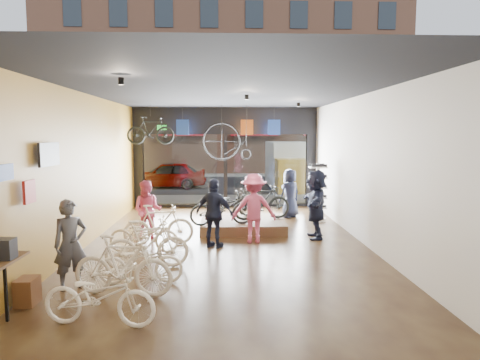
{
  "coord_description": "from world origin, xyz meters",
  "views": [
    {
      "loc": [
        -0.05,
        -10.48,
        2.76
      ],
      "look_at": [
        0.39,
        1.4,
        1.51
      ],
      "focal_mm": 32.0,
      "sensor_mm": 36.0,
      "label": 1
    }
  ],
  "objects_px": {
    "display_platform": "(243,225)",
    "display_bike_right": "(231,203)",
    "customer_4": "(290,193)",
    "penny_farthing": "(229,143)",
    "street_car": "(167,175)",
    "box_truck": "(291,166)",
    "sunglasses_rack": "(318,192)",
    "hung_bike": "(151,130)",
    "floor_bike_5": "(159,225)",
    "customer_0": "(70,244)",
    "customer_3": "(254,208)",
    "floor_bike_0": "(99,296)",
    "customer_2": "(214,213)",
    "floor_bike_3": "(147,244)",
    "floor_bike_4": "(144,234)",
    "floor_bike_2": "(141,262)",
    "display_bike_mid": "(262,202)",
    "display_bike_left": "(222,208)",
    "customer_1": "(148,211)",
    "floor_bike_1": "(123,266)",
    "customer_5": "(316,204)"
  },
  "relations": [
    {
      "from": "display_platform",
      "to": "display_bike_right",
      "type": "relative_size",
      "value": 1.53
    },
    {
      "from": "customer_4",
      "to": "penny_farthing",
      "type": "distance_m",
      "value": 2.77
    },
    {
      "from": "street_car",
      "to": "box_truck",
      "type": "distance_m",
      "value": 6.48
    },
    {
      "from": "street_car",
      "to": "customer_4",
      "type": "xyz_separation_m",
      "value": [
        5.2,
        -8.31,
        0.13
      ]
    },
    {
      "from": "sunglasses_rack",
      "to": "display_platform",
      "type": "bearing_deg",
      "value": -171.52
    },
    {
      "from": "sunglasses_rack",
      "to": "hung_bike",
      "type": "relative_size",
      "value": 1.18
    },
    {
      "from": "floor_bike_5",
      "to": "customer_0",
      "type": "height_order",
      "value": "customer_0"
    },
    {
      "from": "street_car",
      "to": "customer_0",
      "type": "xyz_separation_m",
      "value": [
        0.22,
        -14.87,
        0.12
      ]
    },
    {
      "from": "box_truck",
      "to": "customer_3",
      "type": "distance_m",
      "value": 10.98
    },
    {
      "from": "floor_bike_0",
      "to": "customer_3",
      "type": "height_order",
      "value": "customer_3"
    },
    {
      "from": "customer_2",
      "to": "sunglasses_rack",
      "type": "distance_m",
      "value": 4.53
    },
    {
      "from": "floor_bike_3",
      "to": "customer_2",
      "type": "bearing_deg",
      "value": -49.43
    },
    {
      "from": "box_truck",
      "to": "floor_bike_4",
      "type": "relative_size",
      "value": 3.7
    },
    {
      "from": "street_car",
      "to": "penny_farthing",
      "type": "xyz_separation_m",
      "value": [
        3.18,
        -7.44,
        1.81
      ]
    },
    {
      "from": "display_platform",
      "to": "penny_farthing",
      "type": "height_order",
      "value": "penny_farthing"
    },
    {
      "from": "floor_bike_2",
      "to": "display_bike_mid",
      "type": "bearing_deg",
      "value": -33.62
    },
    {
      "from": "customer_0",
      "to": "sunglasses_rack",
      "type": "xyz_separation_m",
      "value": [
        5.77,
        5.9,
        0.12
      ]
    },
    {
      "from": "display_bike_left",
      "to": "display_bike_right",
      "type": "distance_m",
      "value": 1.18
    },
    {
      "from": "floor_bike_5",
      "to": "customer_2",
      "type": "xyz_separation_m",
      "value": [
        1.4,
        -0.23,
        0.33
      ]
    },
    {
      "from": "floor_bike_4",
      "to": "display_bike_left",
      "type": "height_order",
      "value": "display_bike_left"
    },
    {
      "from": "display_bike_right",
      "to": "customer_1",
      "type": "height_order",
      "value": "customer_1"
    },
    {
      "from": "floor_bike_2",
      "to": "box_truck",
      "type": "bearing_deg",
      "value": -23.04
    },
    {
      "from": "display_bike_left",
      "to": "floor_bike_1",
      "type": "bearing_deg",
      "value": 148.89
    },
    {
      "from": "display_platform",
      "to": "display_bike_mid",
      "type": "distance_m",
      "value": 0.88
    },
    {
      "from": "display_bike_right",
      "to": "customer_5",
      "type": "relative_size",
      "value": 0.85
    },
    {
      "from": "display_bike_left",
      "to": "hung_bike",
      "type": "height_order",
      "value": "hung_bike"
    },
    {
      "from": "floor_bike_0",
      "to": "customer_0",
      "type": "height_order",
      "value": "customer_0"
    },
    {
      "from": "display_bike_left",
      "to": "customer_0",
      "type": "height_order",
      "value": "customer_0"
    },
    {
      "from": "floor_bike_3",
      "to": "customer_3",
      "type": "distance_m",
      "value": 3.19
    },
    {
      "from": "street_car",
      "to": "customer_1",
      "type": "distance_m",
      "value": 11.4
    },
    {
      "from": "customer_2",
      "to": "penny_farthing",
      "type": "distance_m",
      "value": 4.99
    },
    {
      "from": "floor_bike_0",
      "to": "customer_1",
      "type": "height_order",
      "value": "customer_1"
    },
    {
      "from": "floor_bike_1",
      "to": "customer_3",
      "type": "bearing_deg",
      "value": -24.38
    },
    {
      "from": "floor_bike_1",
      "to": "floor_bike_5",
      "type": "xyz_separation_m",
      "value": [
        0.1,
        3.38,
        -0.01
      ]
    },
    {
      "from": "floor_bike_1",
      "to": "customer_5",
      "type": "relative_size",
      "value": 0.96
    },
    {
      "from": "display_bike_mid",
      "to": "customer_1",
      "type": "relative_size",
      "value": 1.09
    },
    {
      "from": "display_bike_right",
      "to": "customer_4",
      "type": "xyz_separation_m",
      "value": [
        2.0,
        1.43,
        0.1
      ]
    },
    {
      "from": "customer_4",
      "to": "sunglasses_rack",
      "type": "bearing_deg",
      "value": 107.66
    },
    {
      "from": "customer_0",
      "to": "display_bike_mid",
      "type": "bearing_deg",
      "value": 16.42
    },
    {
      "from": "customer_0",
      "to": "customer_4",
      "type": "bearing_deg",
      "value": 18.62
    },
    {
      "from": "floor_bike_5",
      "to": "customer_5",
      "type": "distance_m",
      "value": 4.17
    },
    {
      "from": "floor_bike_2",
      "to": "hung_bike",
      "type": "xyz_separation_m",
      "value": [
        -0.93,
        6.87,
        2.52
      ]
    },
    {
      "from": "customer_0",
      "to": "customer_5",
      "type": "distance_m",
      "value": 6.35
    },
    {
      "from": "display_bike_mid",
      "to": "penny_farthing",
      "type": "relative_size",
      "value": 1.06
    },
    {
      "from": "floor_bike_2",
      "to": "hung_bike",
      "type": "height_order",
      "value": "hung_bike"
    },
    {
      "from": "display_bike_left",
      "to": "customer_3",
      "type": "distance_m",
      "value": 1.14
    },
    {
      "from": "sunglasses_rack",
      "to": "hung_bike",
      "type": "distance_m",
      "value": 5.96
    },
    {
      "from": "display_bike_left",
      "to": "penny_farthing",
      "type": "height_order",
      "value": "penny_farthing"
    },
    {
      "from": "box_truck",
      "to": "customer_1",
      "type": "bearing_deg",
      "value": -117.56
    },
    {
      "from": "customer_3",
      "to": "floor_bike_0",
      "type": "bearing_deg",
      "value": 61.27
    }
  ]
}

